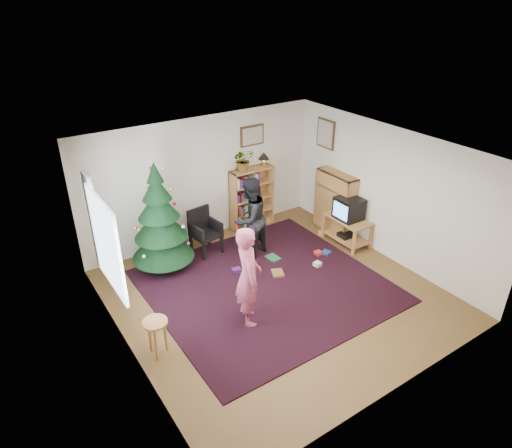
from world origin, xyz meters
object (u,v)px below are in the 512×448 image
picture_back (252,136)px  person_by_chair (250,218)px  christmas_tree (160,226)px  bookshelf_right (335,202)px  armchair (203,229)px  potted_plant (243,160)px  table_lamp (264,157)px  picture_right (326,134)px  person_standing (248,276)px  crt_tv (349,208)px  stool (156,329)px  tv_stand (347,228)px  bookshelf_back (252,197)px

picture_back → person_by_chair: size_ratio=0.35×
picture_back → christmas_tree: bearing=-165.5°
bookshelf_right → armchair: bearing=73.4°
bookshelf_right → armchair: (-2.66, 0.79, -0.19)m
bookshelf_right → potted_plant: potted_plant is taller
armchair → table_lamp: size_ratio=2.96×
picture_right → person_by_chair: (-2.14, -0.43, -1.15)m
christmas_tree → person_standing: christmas_tree is taller
bookshelf_right → picture_back: bearing=42.3°
crt_tv → stool: size_ratio=0.85×
armchair → tv_stand: bearing=-35.1°
christmas_tree → crt_tv: bearing=-19.5°
picture_right → christmas_tree: (-3.68, 0.11, -1.09)m
stool → person_standing: person_standing is taller
picture_right → bookshelf_back: picture_right is taller
picture_right → tv_stand: bearing=-103.1°
christmas_tree → crt_tv: christmas_tree is taller
bookshelf_right → stool: (-4.54, -1.36, -0.21)m
christmas_tree → tv_stand: 3.67m
table_lamp → armchair: bearing=-167.1°
crt_tv → table_lamp: table_lamp is taller
picture_back → christmas_tree: size_ratio=0.27×
potted_plant → person_by_chair: bearing=-116.7°
person_by_chair → potted_plant: 1.37m
potted_plant → table_lamp: size_ratio=1.58×
picture_back → crt_tv: bearing=-59.7°
bookshelf_right → table_lamp: bearing=40.2°
picture_back → person_by_chair: bearing=-125.2°
christmas_tree → bookshelf_back: christmas_tree is taller
crt_tv → armchair: 2.87m
potted_plant → stool: bearing=-140.2°
picture_right → potted_plant: bearing=160.1°
christmas_tree → stool: size_ratio=3.54×
picture_right → bookshelf_right: (-0.14, -0.58, -1.29)m
person_standing → stool: bearing=107.8°
tv_stand → table_lamp: 2.24m
bookshelf_back → armchair: size_ratio=1.45×
bookshelf_right → person_standing: size_ratio=0.80×
picture_back → table_lamp: bearing=-34.3°
armchair → picture_right: bearing=-12.1°
armchair → person_standing: person_standing is taller
bookshelf_back → tv_stand: size_ratio=1.38×
crt_tv → person_standing: size_ratio=0.30×
picture_back → christmas_tree: picture_back is taller
tv_stand → person_by_chair: bearing=160.6°
tv_stand → person_standing: (-2.96, -0.94, 0.49)m
christmas_tree → crt_tv: size_ratio=4.18×
tv_stand → crt_tv: 0.44m
person_standing → table_lamp: size_ratio=5.39×
person_by_chair → potted_plant: bearing=-135.3°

